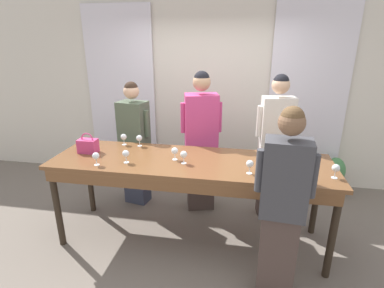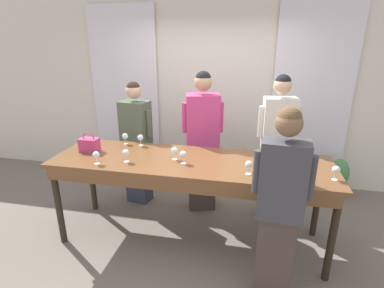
{
  "view_description": "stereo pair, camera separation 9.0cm",
  "coord_description": "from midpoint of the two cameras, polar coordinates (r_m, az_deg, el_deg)",
  "views": [
    {
      "loc": [
        0.52,
        -2.88,
        2.2
      ],
      "look_at": [
        0.0,
        0.09,
        1.13
      ],
      "focal_mm": 28.0,
      "sensor_mm": 36.0,
      "label": 1
    },
    {
      "loc": [
        0.61,
        -2.87,
        2.2
      ],
      "look_at": [
        0.0,
        0.09,
        1.13
      ],
      "focal_mm": 28.0,
      "sensor_mm": 36.0,
      "label": 2
    }
  ],
  "objects": [
    {
      "name": "wine_glass_front_mid",
      "position": [
        3.61,
        -9.1,
        1.15
      ],
      "size": [
        0.07,
        0.07,
        0.14
      ],
      "color": "white",
      "rests_on": "tasting_bar"
    },
    {
      "name": "wine_glass_front_left",
      "position": [
        2.87,
        11.66,
        -3.92
      ],
      "size": [
        0.07,
        0.07,
        0.14
      ],
      "color": "white",
      "rests_on": "tasting_bar"
    },
    {
      "name": "wine_glass_by_bottle",
      "position": [
        3.7,
        -11.95,
        1.4
      ],
      "size": [
        0.07,
        0.07,
        0.14
      ],
      "color": "white",
      "rests_on": "tasting_bar"
    },
    {
      "name": "wine_glass_near_host",
      "position": [
        3.16,
        -11.71,
        -1.72
      ],
      "size": [
        0.07,
        0.07,
        0.14
      ],
      "color": "white",
      "rests_on": "tasting_bar"
    },
    {
      "name": "guest_olive_jacket",
      "position": [
        4.1,
        -9.86,
        0.22
      ],
      "size": [
        0.48,
        0.32,
        1.69
      ],
      "color": "#383D51",
      "rests_on": "ground_plane"
    },
    {
      "name": "curtain_panel_left",
      "position": [
        5.01,
        -12.06,
        9.24
      ],
      "size": [
        1.09,
        0.03,
        2.69
      ],
      "color": "white",
      "rests_on": "ground_plane"
    },
    {
      "name": "wine_glass_back_mid",
      "position": [
        3.02,
        26.52,
        -4.51
      ],
      "size": [
        0.07,
        0.07,
        0.14
      ],
      "color": "white",
      "rests_on": "tasting_bar"
    },
    {
      "name": "wall_back",
      "position": [
        4.68,
        4.63,
        9.6
      ],
      "size": [
        12.0,
        0.06,
        2.8
      ],
      "color": "silver",
      "rests_on": "ground_plane"
    },
    {
      "name": "guest_cream_sweater",
      "position": [
        3.81,
        16.47,
        -0.33
      ],
      "size": [
        0.5,
        0.26,
        1.82
      ],
      "color": "#473833",
      "rests_on": "ground_plane"
    },
    {
      "name": "guest_pink_top",
      "position": [
        3.84,
        2.68,
        0.34
      ],
      "size": [
        0.52,
        0.37,
        1.84
      ],
      "color": "#473833",
      "rests_on": "ground_plane"
    },
    {
      "name": "wine_glass_back_left",
      "position": [
        3.08,
        15.34,
        -2.63
      ],
      "size": [
        0.07,
        0.07,
        0.14
      ],
      "color": "white",
      "rests_on": "tasting_bar"
    },
    {
      "name": "wine_glass_center_right",
      "position": [
        2.78,
        14.7,
        -5.01
      ],
      "size": [
        0.07,
        0.07,
        0.14
      ],
      "color": "white",
      "rests_on": "tasting_bar"
    },
    {
      "name": "ground_plane",
      "position": [
        3.67,
        0.45,
        -17.38
      ],
      "size": [
        18.0,
        18.0,
        0.0
      ],
      "primitive_type": "plane",
      "color": "#70665B"
    },
    {
      "name": "wine_glass_center_mid",
      "position": [
        3.16,
        -2.53,
        -1.34
      ],
      "size": [
        0.07,
        0.07,
        0.14
      ],
      "color": "white",
      "rests_on": "tasting_bar"
    },
    {
      "name": "wine_bottle",
      "position": [
        2.81,
        21.97,
        -5.02
      ],
      "size": [
        0.08,
        0.08,
        0.33
      ],
      "color": "black",
      "rests_on": "tasting_bar"
    },
    {
      "name": "tasting_bar",
      "position": [
        3.19,
        0.38,
        -4.84
      ],
      "size": [
        2.96,
        0.86,
        0.98
      ],
      "color": "brown",
      "rests_on": "ground_plane"
    },
    {
      "name": "host_pouring",
      "position": [
        2.6,
        17.33,
        -11.53
      ],
      "size": [
        0.48,
        0.27,
        1.74
      ],
      "color": "#473833",
      "rests_on": "ground_plane"
    },
    {
      "name": "wine_glass_center_left",
      "position": [
        3.06,
        -0.84,
        -2.03
      ],
      "size": [
        0.07,
        0.07,
        0.14
      ],
      "color": "white",
      "rests_on": "tasting_bar"
    },
    {
      "name": "potted_plant",
      "position": [
        4.83,
        26.49,
        -5.83
      ],
      "size": [
        0.28,
        0.28,
        0.59
      ],
      "color": "#935B3D",
      "rests_on": "ground_plane"
    },
    {
      "name": "handbag",
      "position": [
        3.57,
        -18.29,
        -0.09
      ],
      "size": [
        0.21,
        0.13,
        0.23
      ],
      "color": "#C63870",
      "rests_on": "tasting_bar"
    },
    {
      "name": "curtain_panel_right",
      "position": [
        4.67,
        22.23,
        7.51
      ],
      "size": [
        1.09,
        0.03,
        2.69
      ],
      "color": "white",
      "rests_on": "ground_plane"
    },
    {
      "name": "wine_glass_back_right",
      "position": [
        3.18,
        -17.03,
        -2.05
      ],
      "size": [
        0.07,
        0.07,
        0.14
      ],
      "color": "white",
      "rests_on": "tasting_bar"
    },
    {
      "name": "wine_glass_front_right",
      "position": [
        3.19,
        14.12,
        -1.71
      ],
      "size": [
        0.07,
        0.07,
        0.14
      ],
      "color": "white",
      "rests_on": "tasting_bar"
    }
  ]
}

